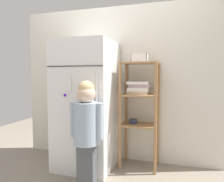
{
  "coord_description": "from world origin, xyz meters",
  "views": [
    {
      "loc": [
        0.81,
        -2.47,
        1.15
      ],
      "look_at": [
        0.04,
        0.02,
        0.96
      ],
      "focal_mm": 34.92,
      "sensor_mm": 36.0,
      "label": 1
    }
  ],
  "objects": [
    {
      "name": "fruit_bin",
      "position": [
        0.34,
        0.18,
        1.35
      ],
      "size": [
        0.19,
        0.16,
        0.1
      ],
      "color": "white",
      "rests_on": "pantry_shelf_unit"
    },
    {
      "name": "pantry_shelf_unit",
      "position": [
        0.34,
        0.18,
        0.85
      ],
      "size": [
        0.46,
        0.35,
        1.31
      ],
      "color": "#9E7247",
      "rests_on": "ground"
    },
    {
      "name": "child_standing",
      "position": [
        -0.08,
        -0.46,
        0.66
      ],
      "size": [
        0.35,
        0.26,
        1.1
      ],
      "color": "#4F5359",
      "rests_on": "ground"
    },
    {
      "name": "ground_plane",
      "position": [
        0.0,
        0.0,
        0.0
      ],
      "size": [
        6.0,
        6.0,
        0.0
      ],
      "primitive_type": "plane",
      "color": "gray"
    },
    {
      "name": "refrigerator",
      "position": [
        -0.29,
        0.02,
        0.78
      ],
      "size": [
        0.68,
        0.71,
        1.56
      ],
      "color": "white",
      "rests_on": "ground"
    },
    {
      "name": "kitchen_wall_back",
      "position": [
        0.0,
        0.39,
        1.03
      ],
      "size": [
        2.74,
        0.03,
        2.06
      ],
      "primitive_type": "cube",
      "color": "silver",
      "rests_on": "ground"
    }
  ]
}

